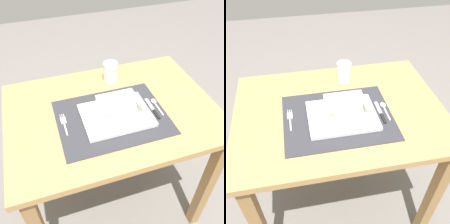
% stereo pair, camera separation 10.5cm
% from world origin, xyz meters
% --- Properties ---
extents(ground_plane, '(6.00, 6.00, 0.00)m').
position_xyz_m(ground_plane, '(0.00, 0.00, 0.00)').
color(ground_plane, slate).
extents(dining_table, '(0.90, 0.65, 0.75)m').
position_xyz_m(dining_table, '(0.00, 0.00, 0.62)').
color(dining_table, '#B2844C').
rests_on(dining_table, ground).
extents(placemat, '(0.45, 0.36, 0.00)m').
position_xyz_m(placemat, '(-0.02, -0.05, 0.75)').
color(placemat, '#2D2D33').
rests_on(placemat, dining_table).
extents(serving_plate, '(0.28, 0.22, 0.02)m').
position_xyz_m(serving_plate, '(-0.00, -0.05, 0.76)').
color(serving_plate, white).
rests_on(serving_plate, placemat).
extents(porridge_bowl, '(0.16, 0.16, 0.05)m').
position_xyz_m(porridge_bowl, '(0.02, -0.06, 0.79)').
color(porridge_bowl, white).
rests_on(porridge_bowl, serving_plate).
extents(fork, '(0.02, 0.13, 0.00)m').
position_xyz_m(fork, '(-0.21, -0.02, 0.75)').
color(fork, silver).
rests_on(fork, placemat).
extents(spoon, '(0.02, 0.11, 0.01)m').
position_xyz_m(spoon, '(0.19, -0.03, 0.75)').
color(spoon, silver).
rests_on(spoon, placemat).
extents(butter_knife, '(0.01, 0.14, 0.01)m').
position_xyz_m(butter_knife, '(0.16, -0.07, 0.75)').
color(butter_knife, black).
rests_on(butter_knife, placemat).
extents(drinking_glass, '(0.07, 0.07, 0.10)m').
position_xyz_m(drinking_glass, '(0.06, 0.21, 0.79)').
color(drinking_glass, white).
rests_on(drinking_glass, dining_table).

